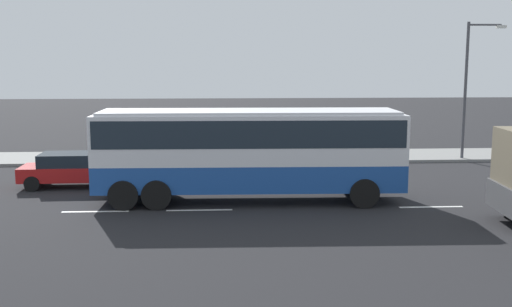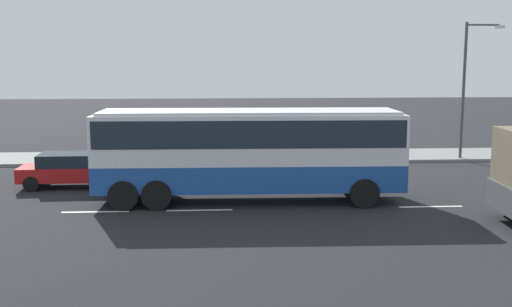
{
  "view_description": "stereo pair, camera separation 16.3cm",
  "coord_description": "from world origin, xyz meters",
  "px_view_note": "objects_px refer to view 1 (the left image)",
  "views": [
    {
      "loc": [
        -2.76,
        -23.85,
        5.5
      ],
      "look_at": [
        -1.46,
        -1.0,
        1.92
      ],
      "focal_mm": 43.16,
      "sensor_mm": 36.0,
      "label": 1
    },
    {
      "loc": [
        -2.92,
        -23.84,
        5.5
      ],
      "look_at": [
        -1.46,
        -1.0,
        1.92
      ],
      "focal_mm": 43.16,
      "sensor_mm": 36.0,
      "label": 2
    }
  ],
  "objects_px": {
    "pedestrian_near_curb": "(242,138)",
    "street_lamp": "(470,80)",
    "coach_bus": "(249,145)",
    "car_red_compact": "(75,169)"
  },
  "relations": [
    {
      "from": "pedestrian_near_curb",
      "to": "street_lamp",
      "type": "xyz_separation_m",
      "value": [
        12.0,
        -1.27,
        3.16
      ]
    },
    {
      "from": "street_lamp",
      "to": "car_red_compact",
      "type": "bearing_deg",
      "value": -163.75
    },
    {
      "from": "coach_bus",
      "to": "pedestrian_near_curb",
      "type": "height_order",
      "value": "coach_bus"
    },
    {
      "from": "street_lamp",
      "to": "coach_bus",
      "type": "bearing_deg",
      "value": -143.91
    },
    {
      "from": "car_red_compact",
      "to": "pedestrian_near_curb",
      "type": "bearing_deg",
      "value": 41.87
    },
    {
      "from": "pedestrian_near_curb",
      "to": "car_red_compact",
      "type": "bearing_deg",
      "value": -135.25
    },
    {
      "from": "street_lamp",
      "to": "pedestrian_near_curb",
      "type": "bearing_deg",
      "value": 173.98
    },
    {
      "from": "coach_bus",
      "to": "pedestrian_near_curb",
      "type": "xyz_separation_m",
      "value": [
        0.09,
        10.08,
        -1.04
      ]
    },
    {
      "from": "car_red_compact",
      "to": "street_lamp",
      "type": "xyz_separation_m",
      "value": [
        19.41,
        5.66,
        3.53
      ]
    },
    {
      "from": "car_red_compact",
      "to": "coach_bus",
      "type": "bearing_deg",
      "value": -24.45
    }
  ]
}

